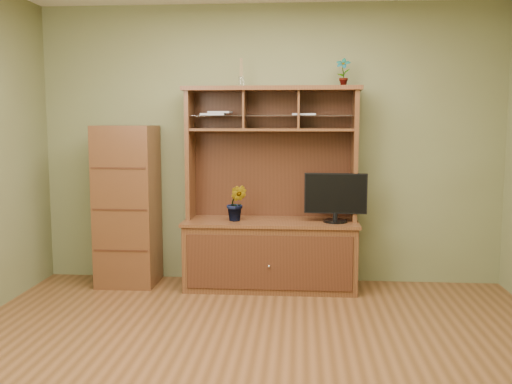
# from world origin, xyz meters

# --- Properties ---
(room) EXTENTS (4.54, 4.04, 2.74)m
(room) POSITION_xyz_m (0.00, 0.00, 1.35)
(room) COLOR #523217
(room) RESTS_ON ground
(media_hutch) EXTENTS (1.66, 0.61, 1.90)m
(media_hutch) POSITION_xyz_m (0.03, 1.73, 0.52)
(media_hutch) COLOR #412312
(media_hutch) RESTS_ON room
(monitor) EXTENTS (0.58, 0.22, 0.46)m
(monitor) POSITION_xyz_m (0.63, 1.65, 0.89)
(monitor) COLOR black
(monitor) RESTS_ON media_hutch
(orchid_plant) EXTENTS (0.21, 0.17, 0.34)m
(orchid_plant) POSITION_xyz_m (-0.29, 1.65, 0.82)
(orchid_plant) COLOR #26571E
(orchid_plant) RESTS_ON media_hutch
(top_plant) EXTENTS (0.16, 0.13, 0.26)m
(top_plant) POSITION_xyz_m (0.69, 1.80, 2.03)
(top_plant) COLOR #426B25
(top_plant) RESTS_ON media_hutch
(reed_diffuser) EXTENTS (0.05, 0.05, 0.27)m
(reed_diffuser) POSITION_xyz_m (-0.26, 1.80, 2.00)
(reed_diffuser) COLOR silver
(reed_diffuser) RESTS_ON media_hutch
(magazines) EXTENTS (1.09, 0.18, 0.04)m
(magazines) POSITION_xyz_m (-0.23, 1.80, 1.65)
(magazines) COLOR silver
(magazines) RESTS_ON media_hutch
(side_cabinet) EXTENTS (0.55, 0.50, 1.54)m
(side_cabinet) POSITION_xyz_m (-1.36, 1.73, 0.77)
(side_cabinet) COLOR #412312
(side_cabinet) RESTS_ON room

